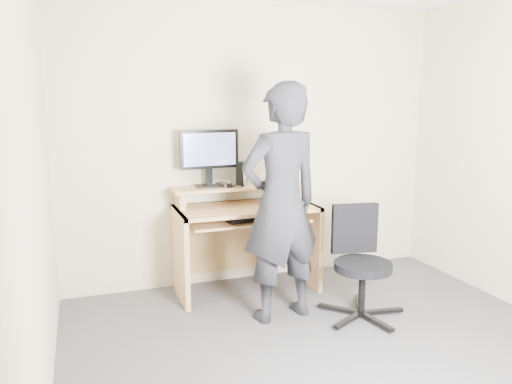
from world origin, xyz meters
TOP-DOWN VIEW (x-y plane):
  - ground at (0.00, 0.00)m, footprint 3.50×3.50m
  - back_wall at (0.00, 1.75)m, footprint 3.50×0.02m
  - desk at (-0.20, 1.53)m, footprint 1.20×0.60m
  - monitor at (-0.47, 1.62)m, footprint 0.52×0.14m
  - external_drive at (-0.19, 1.64)m, footprint 0.10×0.14m
  - travel_mug at (-0.15, 1.59)m, footprint 0.10×0.10m
  - smartphone at (0.05, 1.59)m, footprint 0.07×0.13m
  - charger at (-0.33, 1.52)m, footprint 0.05×0.05m
  - headphones at (-0.36, 1.68)m, footprint 0.20×0.20m
  - keyboard at (-0.17, 1.36)m, footprint 0.48×0.23m
  - mouse at (0.11, 1.35)m, footprint 0.10×0.07m
  - office_chair at (0.46, 0.68)m, footprint 0.66×0.66m
  - person at (-0.13, 0.83)m, footprint 0.71×0.53m

SIDE VIEW (x-z plane):
  - ground at x=0.00m, z-range 0.00..0.00m
  - office_chair at x=0.46m, z-range 0.04..0.87m
  - desk at x=-0.20m, z-range 0.09..1.00m
  - keyboard at x=-0.17m, z-range 0.65..0.68m
  - mouse at x=0.11m, z-range 0.75..0.79m
  - person at x=-0.13m, z-range 0.00..1.78m
  - smartphone at x=0.05m, z-range 0.91..0.92m
  - headphones at x=-0.36m, z-range 0.89..0.95m
  - charger at x=-0.33m, z-range 0.91..0.94m
  - travel_mug at x=-0.15m, z-range 0.91..1.09m
  - external_drive at x=-0.19m, z-range 0.91..1.11m
  - monitor at x=-0.47m, z-range 0.96..1.45m
  - back_wall at x=0.00m, z-range 0.00..2.50m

